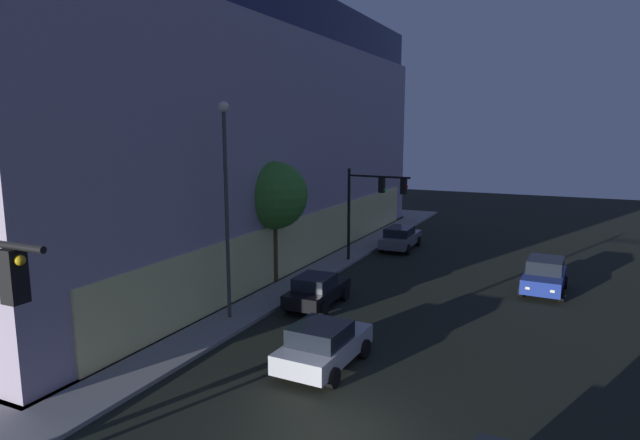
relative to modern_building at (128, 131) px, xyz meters
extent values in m
plane|color=black|center=(-16.45, -22.88, -8.07)|extent=(120.00, 120.00, 0.00)
cube|color=#4C4C51|center=(0.00, 0.05, -8.00)|extent=(38.52, 28.96, 0.15)
cube|color=#F7EF93|center=(0.00, -14.03, -6.42)|extent=(34.31, 0.60, 3.01)
cube|color=#A094A8|center=(0.00, 0.05, -1.17)|extent=(38.12, 28.56, 13.50)
cube|color=#1A2147|center=(0.00, 0.05, 6.89)|extent=(37.36, 27.99, 2.63)
cube|color=black|center=(-23.05, -20.27, -2.25)|extent=(0.32, 0.32, 0.90)
sphere|color=yellow|center=(-23.05, -20.45, -1.97)|extent=(0.18, 0.18, 0.18)
cylinder|color=black|center=(1.74, -15.98, -5.09)|extent=(0.18, 0.18, 5.67)
cylinder|color=black|center=(1.58, -17.94, -2.67)|extent=(0.44, 3.93, 0.12)
cube|color=black|center=(1.57, -18.14, -3.17)|extent=(0.35, 0.35, 0.90)
sphere|color=green|center=(1.55, -18.32, -3.45)|extent=(0.18, 0.18, 0.18)
cube|color=black|center=(1.45, -19.51, -3.17)|extent=(0.35, 0.35, 0.90)
sphere|color=red|center=(1.44, -19.69, -3.17)|extent=(0.18, 0.18, 0.18)
cylinder|color=#414141|center=(-10.15, -15.31, -3.54)|extent=(0.16, 0.16, 8.76)
sphere|color=#F9EFC6|center=(-10.15, -15.31, 0.99)|extent=(0.44, 0.44, 0.44)
cylinder|color=#4E381E|center=(-4.50, -14.32, -6.32)|extent=(0.29, 0.29, 3.21)
sphere|color=#3C842C|center=(-4.50, -14.32, -3.30)|extent=(3.53, 3.53, 3.53)
cube|color=#B7BABF|center=(-12.53, -20.92, -7.40)|extent=(4.25, 2.08, 0.66)
cube|color=black|center=(-12.85, -20.91, -6.76)|extent=(1.99, 1.81, 0.61)
cube|color=#F9F4CC|center=(-10.47, -20.42, -7.40)|extent=(0.13, 0.20, 0.12)
cube|color=#F9F4CC|center=(-10.51, -21.58, -7.40)|extent=(0.13, 0.20, 0.12)
cylinder|color=black|center=(-11.20, -20.00, -7.73)|extent=(0.69, 0.26, 0.68)
cylinder|color=black|center=(-11.27, -21.94, -7.73)|extent=(0.69, 0.26, 0.68)
cylinder|color=black|center=(-13.80, -19.91, -7.73)|extent=(0.69, 0.26, 0.68)
cylinder|color=black|center=(-13.86, -21.84, -7.73)|extent=(0.69, 0.26, 0.68)
cube|color=black|center=(-6.81, -17.93, -7.42)|extent=(4.14, 1.83, 0.61)
cube|color=black|center=(-7.11, -17.93, -6.83)|extent=(1.90, 1.60, 0.57)
cube|color=#F9F4CC|center=(-4.82, -17.36, -7.42)|extent=(0.12, 0.20, 0.12)
cube|color=#F9F4CC|center=(-4.79, -18.40, -7.42)|extent=(0.12, 0.20, 0.12)
cylinder|color=black|center=(-5.55, -17.03, -7.72)|extent=(0.71, 0.26, 0.70)
cylinder|color=black|center=(-5.51, -18.77, -7.72)|extent=(0.71, 0.26, 0.70)
cylinder|color=black|center=(-8.10, -17.09, -7.72)|extent=(0.71, 0.26, 0.70)
cylinder|color=black|center=(-8.06, -18.82, -7.72)|extent=(0.71, 0.26, 0.70)
cube|color=navy|center=(0.00, -27.37, -7.40)|extent=(4.09, 1.99, 0.71)
cube|color=black|center=(0.30, -27.38, -6.71)|extent=(2.25, 1.74, 0.66)
cube|color=#F9F4CC|center=(-1.98, -27.84, -7.40)|extent=(0.13, 0.20, 0.12)
cube|color=#F9F4CC|center=(-1.94, -26.74, -7.40)|extent=(0.13, 0.20, 0.12)
cylinder|color=black|center=(-1.28, -28.23, -7.75)|extent=(0.65, 0.27, 0.64)
cylinder|color=black|center=(-1.21, -26.40, -7.75)|extent=(0.65, 0.27, 0.64)
cylinder|color=black|center=(1.21, -28.33, -7.75)|extent=(0.65, 0.27, 0.64)
cylinder|color=black|center=(1.28, -26.50, -7.75)|extent=(0.65, 0.27, 0.64)
cube|color=slate|center=(6.61, -17.88, -7.40)|extent=(4.67, 1.92, 0.67)
cube|color=black|center=(6.27, -17.88, -6.77)|extent=(2.34, 1.68, 0.58)
cube|color=#F9F4CC|center=(8.87, -17.28, -7.40)|extent=(0.12, 0.20, 0.12)
cube|color=#F9F4CC|center=(8.89, -18.37, -7.40)|extent=(0.12, 0.20, 0.12)
cylinder|color=black|center=(8.03, -16.94, -7.73)|extent=(0.69, 0.26, 0.69)
cylinder|color=black|center=(8.07, -18.75, -7.73)|extent=(0.69, 0.26, 0.69)
cylinder|color=black|center=(5.16, -17.00, -7.73)|extent=(0.69, 0.26, 0.69)
cylinder|color=black|center=(5.20, -18.82, -7.73)|extent=(0.69, 0.26, 0.69)
camera|label=1|loc=(-28.48, -28.29, 0.07)|focal=30.06mm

